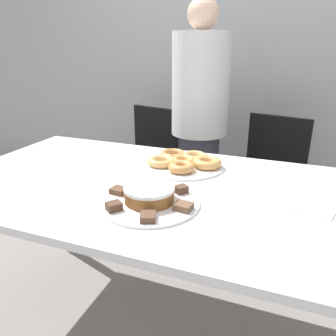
% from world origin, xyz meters
% --- Properties ---
extents(ground_plane, '(12.00, 12.00, 0.00)m').
position_xyz_m(ground_plane, '(0.00, 0.00, 0.00)').
color(ground_plane, gray).
extents(wall_back, '(8.00, 0.05, 2.60)m').
position_xyz_m(wall_back, '(0.00, 1.57, 1.30)').
color(wall_back, '#A8AAAD').
rests_on(wall_back, ground_plane).
extents(table, '(1.80, 0.94, 0.78)m').
position_xyz_m(table, '(0.00, 0.00, 0.69)').
color(table, white).
rests_on(table, ground_plane).
extents(person_standing, '(0.35, 0.35, 1.56)m').
position_xyz_m(person_standing, '(-0.10, 0.88, 0.82)').
color(person_standing, '#383842').
rests_on(person_standing, ground_plane).
extents(office_chair_left, '(0.53, 0.53, 0.88)m').
position_xyz_m(office_chair_left, '(-0.51, 0.92, 0.42)').
color(office_chair_left, black).
rests_on(office_chair_left, ground_plane).
extents(office_chair_right, '(0.53, 0.53, 0.88)m').
position_xyz_m(office_chair_right, '(0.35, 0.93, 0.42)').
color(office_chair_right, black).
rests_on(office_chair_right, ground_plane).
extents(plate_cake, '(0.36, 0.36, 0.01)m').
position_xyz_m(plate_cake, '(0.02, -0.17, 0.78)').
color(plate_cake, white).
rests_on(plate_cake, table).
extents(plate_donuts, '(0.40, 0.40, 0.01)m').
position_xyz_m(plate_donuts, '(-0.00, 0.25, 0.78)').
color(plate_donuts, white).
rests_on(plate_donuts, table).
extents(frosted_cake, '(0.18, 0.18, 0.06)m').
position_xyz_m(frosted_cake, '(0.02, -0.17, 0.81)').
color(frosted_cake, brown).
rests_on(frosted_cake, plate_cake).
extents(lamington_0, '(0.06, 0.06, 0.03)m').
position_xyz_m(lamington_0, '(0.10, -0.06, 0.80)').
color(lamington_0, '#513828').
rests_on(lamington_0, plate_cake).
extents(lamington_1, '(0.05, 0.06, 0.02)m').
position_xyz_m(lamington_1, '(-0.03, -0.04, 0.80)').
color(lamington_1, '#513828').
rests_on(lamington_1, plate_cake).
extents(lamington_2, '(0.06, 0.06, 0.02)m').
position_xyz_m(lamington_2, '(-0.11, -0.15, 0.80)').
color(lamington_2, brown).
rests_on(lamington_2, plate_cake).
extents(lamington_3, '(0.06, 0.06, 0.03)m').
position_xyz_m(lamington_3, '(-0.06, -0.27, 0.80)').
color(lamington_3, '#513828').
rests_on(lamington_3, plate_cake).
extents(lamington_4, '(0.07, 0.07, 0.02)m').
position_xyz_m(lamington_4, '(0.07, -0.29, 0.80)').
color(lamington_4, brown).
rests_on(lamington_4, plate_cake).
extents(lamington_5, '(0.06, 0.06, 0.02)m').
position_xyz_m(lamington_5, '(0.15, -0.18, 0.80)').
color(lamington_5, brown).
rests_on(lamington_5, plate_cake).
extents(donut_0, '(0.11, 0.11, 0.03)m').
position_xyz_m(donut_0, '(-0.00, 0.25, 0.80)').
color(donut_0, tan).
rests_on(donut_0, plate_donuts).
extents(donut_1, '(0.12, 0.12, 0.03)m').
position_xyz_m(donut_1, '(0.03, 0.33, 0.80)').
color(donut_1, '#E5AD66').
rests_on(donut_1, plate_donuts).
extents(donut_2, '(0.12, 0.12, 0.03)m').
position_xyz_m(donut_2, '(-0.07, 0.32, 0.80)').
color(donut_2, '#C68447').
rests_on(donut_2, plate_donuts).
extents(donut_3, '(0.13, 0.13, 0.03)m').
position_xyz_m(donut_3, '(-0.08, 0.19, 0.80)').
color(donut_3, '#E5AD66').
rests_on(donut_3, plate_donuts).
extents(donut_4, '(0.12, 0.12, 0.04)m').
position_xyz_m(donut_4, '(0.03, 0.15, 0.80)').
color(donut_4, '#D18E4C').
rests_on(donut_4, plate_donuts).
extents(donut_5, '(0.13, 0.13, 0.04)m').
position_xyz_m(donut_5, '(0.12, 0.25, 0.80)').
color(donut_5, tan).
rests_on(donut_5, plate_donuts).
extents(napkin, '(0.15, 0.14, 0.01)m').
position_xyz_m(napkin, '(0.56, -0.01, 0.78)').
color(napkin, white).
rests_on(napkin, table).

